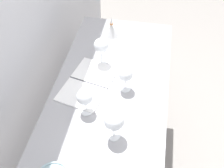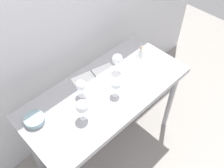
{
  "view_description": "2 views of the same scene",
  "coord_description": "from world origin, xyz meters",
  "px_view_note": "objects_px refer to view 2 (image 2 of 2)",
  "views": [
    {
      "loc": [
        -0.99,
        -0.2,
        2.03
      ],
      "look_at": [
        -0.02,
        -0.02,
        0.97
      ],
      "focal_mm": 42.98,
      "sensor_mm": 36.0,
      "label": 1
    },
    {
      "loc": [
        -0.86,
        -0.96,
        2.41
      ],
      "look_at": [
        0.03,
        -0.05,
        0.98
      ],
      "focal_mm": 40.02,
      "sensor_mm": 36.0,
      "label": 2
    }
  ],
  "objects_px": {
    "wine_glass_near_center": "(116,85)",
    "tasting_sheet_upper": "(131,80)",
    "tasting_bowl": "(34,120)",
    "wine_glass_far_left": "(81,86)",
    "decanter_funnel": "(141,52)",
    "wine_glass_near_left": "(82,107)",
    "wine_glass_far_right": "(117,60)",
    "open_notebook": "(98,79)"
  },
  "relations": [
    {
      "from": "wine_glass_near_center",
      "to": "wine_glass_far_left",
      "type": "xyz_separation_m",
      "value": [
        -0.19,
        0.18,
        -0.0
      ]
    },
    {
      "from": "wine_glass_near_center",
      "to": "tasting_sheet_upper",
      "type": "height_order",
      "value": "wine_glass_near_center"
    },
    {
      "from": "wine_glass_far_right",
      "to": "wine_glass_far_left",
      "type": "relative_size",
      "value": 1.17
    },
    {
      "from": "wine_glass_near_center",
      "to": "tasting_sheet_upper",
      "type": "xyz_separation_m",
      "value": [
        0.19,
        0.01,
        -0.11
      ]
    },
    {
      "from": "tasting_sheet_upper",
      "to": "decanter_funnel",
      "type": "bearing_deg",
      "value": 28.27
    },
    {
      "from": "wine_glass_far_right",
      "to": "open_notebook",
      "type": "relative_size",
      "value": 0.43
    },
    {
      "from": "tasting_sheet_upper",
      "to": "open_notebook",
      "type": "bearing_deg",
      "value": 134.19
    },
    {
      "from": "wine_glass_far_right",
      "to": "wine_glass_near_left",
      "type": "bearing_deg",
      "value": -161.86
    },
    {
      "from": "wine_glass_near_center",
      "to": "wine_glass_far_right",
      "type": "relative_size",
      "value": 0.86
    },
    {
      "from": "open_notebook",
      "to": "wine_glass_near_left",
      "type": "bearing_deg",
      "value": -134.76
    },
    {
      "from": "wine_glass_near_left",
      "to": "wine_glass_far_right",
      "type": "xyz_separation_m",
      "value": [
        0.51,
        0.17,
        0.0
      ]
    },
    {
      "from": "wine_glass_near_left",
      "to": "wine_glass_far_left",
      "type": "distance_m",
      "value": 0.22
    },
    {
      "from": "wine_glass_far_left",
      "to": "tasting_sheet_upper",
      "type": "bearing_deg",
      "value": -23.13
    },
    {
      "from": "tasting_sheet_upper",
      "to": "wine_glass_near_left",
      "type": "bearing_deg",
      "value": -179.42
    },
    {
      "from": "open_notebook",
      "to": "tasting_bowl",
      "type": "distance_m",
      "value": 0.6
    },
    {
      "from": "decanter_funnel",
      "to": "wine_glass_near_center",
      "type": "bearing_deg",
      "value": -160.96
    },
    {
      "from": "wine_glass_near_left",
      "to": "decanter_funnel",
      "type": "xyz_separation_m",
      "value": [
        0.8,
        0.16,
        -0.08
      ]
    },
    {
      "from": "open_notebook",
      "to": "tasting_sheet_upper",
      "type": "bearing_deg",
      "value": -33.3
    },
    {
      "from": "wine_glass_far_left",
      "to": "wine_glass_near_center",
      "type": "bearing_deg",
      "value": -42.54
    },
    {
      "from": "wine_glass_far_right",
      "to": "decanter_funnel",
      "type": "xyz_separation_m",
      "value": [
        0.29,
        -0.01,
        -0.08
      ]
    },
    {
      "from": "wine_glass_near_left",
      "to": "tasting_sheet_upper",
      "type": "distance_m",
      "value": 0.53
    },
    {
      "from": "tasting_bowl",
      "to": "wine_glass_far_right",
      "type": "bearing_deg",
      "value": -3.34
    },
    {
      "from": "wine_glass_near_left",
      "to": "open_notebook",
      "type": "xyz_separation_m",
      "value": [
        0.32,
        0.21,
        -0.12
      ]
    },
    {
      "from": "wine_glass_near_center",
      "to": "tasting_sheet_upper",
      "type": "relative_size",
      "value": 0.76
    },
    {
      "from": "wine_glass_near_center",
      "to": "decanter_funnel",
      "type": "relative_size",
      "value": 1.09
    },
    {
      "from": "open_notebook",
      "to": "tasting_sheet_upper",
      "type": "relative_size",
      "value": 2.05
    },
    {
      "from": "wine_glass_near_left",
      "to": "tasting_bowl",
      "type": "relative_size",
      "value": 1.2
    },
    {
      "from": "wine_glass_far_right",
      "to": "tasting_sheet_upper",
      "type": "distance_m",
      "value": 0.21
    },
    {
      "from": "decanter_funnel",
      "to": "wine_glass_far_left",
      "type": "bearing_deg",
      "value": 178.97
    },
    {
      "from": "open_notebook",
      "to": "decanter_funnel",
      "type": "distance_m",
      "value": 0.49
    },
    {
      "from": "wine_glass_far_right",
      "to": "tasting_sheet_upper",
      "type": "xyz_separation_m",
      "value": [
        0.01,
        -0.16,
        -0.13
      ]
    },
    {
      "from": "wine_glass_far_right",
      "to": "tasting_sheet_upper",
      "type": "relative_size",
      "value": 0.88
    },
    {
      "from": "tasting_sheet_upper",
      "to": "tasting_bowl",
      "type": "height_order",
      "value": "tasting_bowl"
    },
    {
      "from": "wine_glass_far_right",
      "to": "tasting_bowl",
      "type": "bearing_deg",
      "value": 176.66
    },
    {
      "from": "wine_glass_near_left",
      "to": "open_notebook",
      "type": "height_order",
      "value": "wine_glass_near_left"
    },
    {
      "from": "wine_glass_near_center",
      "to": "decanter_funnel",
      "type": "xyz_separation_m",
      "value": [
        0.48,
        0.17,
        -0.06
      ]
    },
    {
      "from": "wine_glass_near_left",
      "to": "open_notebook",
      "type": "relative_size",
      "value": 0.43
    },
    {
      "from": "wine_glass_far_left",
      "to": "open_notebook",
      "type": "distance_m",
      "value": 0.22
    },
    {
      "from": "wine_glass_near_left",
      "to": "wine_glass_far_left",
      "type": "xyz_separation_m",
      "value": [
        0.13,
        0.17,
        -0.02
      ]
    },
    {
      "from": "decanter_funnel",
      "to": "tasting_sheet_upper",
      "type": "bearing_deg",
      "value": -151.7
    },
    {
      "from": "wine_glass_near_center",
      "to": "tasting_bowl",
      "type": "bearing_deg",
      "value": 159.79
    },
    {
      "from": "wine_glass_far_left",
      "to": "decanter_funnel",
      "type": "relative_size",
      "value": 1.08
    }
  ]
}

